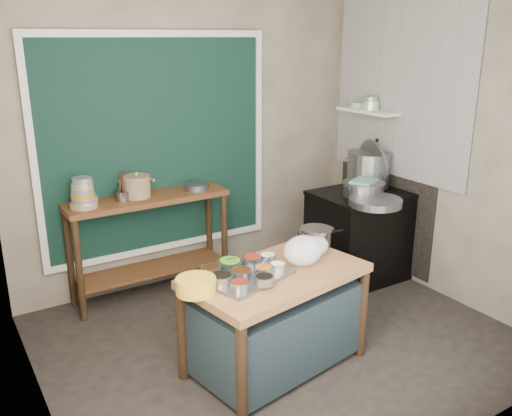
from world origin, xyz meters
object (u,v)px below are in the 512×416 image
utensil_cup (122,195)px  stock_pot (368,169)px  prep_table (276,320)px  yellow_basin (196,285)px  back_counter (150,246)px  ceramic_crock (137,187)px  stove_block (361,236)px  steamer (364,189)px  saucepan (316,237)px  condiment_tray (246,276)px

utensil_cup → stock_pot: size_ratio=0.31×
prep_table → utensil_cup: size_ratio=9.19×
yellow_basin → back_counter: bearing=79.6°
back_counter → stock_pot: 2.24m
utensil_cup → prep_table: bearing=-71.2°
yellow_basin → stock_pot: (2.37, 0.98, 0.25)m
utensil_cup → ceramic_crock: bearing=7.4°
yellow_basin → utensil_cup: bearing=87.6°
stove_block → ceramic_crock: (-1.98, 0.76, 0.61)m
utensil_cup → stock_pot: stock_pot is taller
prep_table → utensil_cup: utensil_cup is taller
utensil_cup → steamer: (2.04, -0.83, -0.05)m
saucepan → stock_pot: stock_pot is taller
prep_table → saucepan: 0.75m
yellow_basin → steamer: (2.11, 0.75, 0.15)m
back_counter → prep_table: bearing=-78.6°
stove_block → saucepan: bearing=-150.1°
ceramic_crock → steamer: ceramic_crock is taller
condiment_tray → stock_pot: size_ratio=1.30×
prep_table → yellow_basin: yellow_basin is taller
prep_table → ceramic_crock: size_ratio=4.85×
saucepan → ceramic_crock: 1.66m
yellow_basin → ceramic_crock: bearing=82.4°
saucepan → stock_pot: (1.21, 0.73, 0.23)m
prep_table → back_counter: 1.62m
prep_table → stock_pot: stock_pot is taller
prep_table → ceramic_crock: bearing=94.3°
stove_block → utensil_cup: (-2.12, 0.74, 0.57)m
prep_table → stock_pot: bearing=19.7°
prep_table → saucepan: (0.54, 0.25, 0.45)m
stock_pot → steamer: (-0.26, -0.22, -0.11)m
condiment_tray → yellow_basin: 0.38m
saucepan → condiment_tray: bearing=-159.5°
stove_block → prep_table: bearing=-151.7°
ceramic_crock → back_counter: bearing=-21.8°
stove_block → ceramic_crock: size_ratio=3.49×
back_counter → steamer: (1.82, -0.82, 0.47)m
ceramic_crock → steamer: 2.08m
saucepan → ceramic_crock: size_ratio=1.00×
prep_table → ceramic_crock: ceramic_crock is taller
back_counter → saucepan: back_counter is taller
yellow_basin → steamer: size_ratio=0.64×
stove_block → saucepan: 1.26m
stock_pot → back_counter: bearing=164.0°
ceramic_crock → steamer: bearing=-24.1°
stove_block → utensil_cup: size_ratio=6.62×
back_counter → stove_block: (1.90, -0.73, -0.05)m
back_counter → steamer: steamer is taller
back_counter → stock_pot: bearing=-16.0°
prep_table → condiment_tray: condiment_tray is taller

